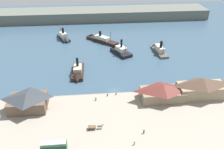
# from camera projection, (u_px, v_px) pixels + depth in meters

# --- Properties ---
(ground_plane) EXTENTS (320.00, 320.00, 0.00)m
(ground_plane) POSITION_uv_depth(u_px,v_px,m) (114.00, 90.00, 108.42)
(ground_plane) COLOR #385166
(quay_promenade) EXTENTS (110.00, 36.00, 1.20)m
(quay_promenade) POSITION_uv_depth(u_px,v_px,m) (120.00, 122.00, 89.21)
(quay_promenade) COLOR #9E9384
(quay_promenade) RESTS_ON ground
(seawall_edge) EXTENTS (110.00, 0.80, 1.00)m
(seawall_edge) POSITION_uv_depth(u_px,v_px,m) (115.00, 94.00, 105.07)
(seawall_edge) COLOR gray
(seawall_edge) RESTS_ON ground
(ferry_shed_east_terminal) EXTENTS (14.87, 11.18, 7.03)m
(ferry_shed_east_terminal) POSITION_uv_depth(u_px,v_px,m) (28.00, 101.00, 93.72)
(ferry_shed_east_terminal) COLOR brown
(ferry_shed_east_terminal) RESTS_ON quay_promenade
(ferry_shed_central_terminal) EXTENTS (18.52, 9.40, 6.94)m
(ferry_shed_central_terminal) POSITION_uv_depth(u_px,v_px,m) (163.00, 92.00, 99.08)
(ferry_shed_central_terminal) COLOR #847056
(ferry_shed_central_terminal) RESTS_ON quay_promenade
(ferry_shed_west_terminal) EXTENTS (20.25, 8.67, 9.03)m
(ferry_shed_west_terminal) POSITION_uv_depth(u_px,v_px,m) (202.00, 87.00, 100.29)
(ferry_shed_west_terminal) COLOR #998466
(ferry_shed_west_terminal) RESTS_ON quay_promenade
(street_tram) EXTENTS (8.01, 2.80, 4.17)m
(street_tram) POSITION_uv_depth(u_px,v_px,m) (54.00, 146.00, 74.81)
(street_tram) COLOR #1E4C2D
(street_tram) RESTS_ON quay_promenade
(horse_cart) EXTENTS (5.72, 1.54, 1.87)m
(horse_cart) POSITION_uv_depth(u_px,v_px,m) (95.00, 127.00, 84.66)
(horse_cart) COLOR brown
(horse_cart) RESTS_ON quay_promenade
(pedestrian_walking_east) EXTENTS (0.37, 0.37, 1.51)m
(pedestrian_walking_east) POSITION_uv_depth(u_px,v_px,m) (134.00, 143.00, 78.32)
(pedestrian_walking_east) COLOR #6B5B4C
(pedestrian_walking_east) RESTS_ON quay_promenade
(pedestrian_near_east_shed) EXTENTS (0.43, 0.43, 1.75)m
(pedestrian_near_east_shed) POSITION_uv_depth(u_px,v_px,m) (144.00, 131.00, 82.86)
(pedestrian_near_east_shed) COLOR #232328
(pedestrian_near_east_shed) RESTS_ON quay_promenade
(pedestrian_near_west_shed) EXTENTS (0.40, 0.40, 1.61)m
(pedestrian_near_west_shed) POSITION_uv_depth(u_px,v_px,m) (96.00, 99.00, 99.55)
(pedestrian_near_west_shed) COLOR #232328
(pedestrian_near_west_shed) RESTS_ON quay_promenade
(mooring_post_center_west) EXTENTS (0.44, 0.44, 0.90)m
(mooring_post_center_west) POSITION_uv_depth(u_px,v_px,m) (116.00, 94.00, 103.30)
(mooring_post_center_west) COLOR black
(mooring_post_center_west) RESTS_ON quay_promenade
(mooring_post_center_east) EXTENTS (0.44, 0.44, 0.90)m
(mooring_post_center_east) POSITION_uv_depth(u_px,v_px,m) (107.00, 95.00, 102.53)
(mooring_post_center_east) COLOR black
(mooring_post_center_east) RESTS_ON quay_promenade
(mooring_post_west) EXTENTS (0.44, 0.44, 0.90)m
(mooring_post_west) POSITION_uv_depth(u_px,v_px,m) (221.00, 88.00, 107.33)
(mooring_post_west) COLOR black
(mooring_post_west) RESTS_ON quay_promenade
(ferry_approaching_east) EXTENTS (6.97, 19.45, 9.70)m
(ferry_approaching_east) POSITION_uv_depth(u_px,v_px,m) (158.00, 49.00, 144.57)
(ferry_approaching_east) COLOR #514C47
(ferry_approaching_east) RESTS_ON ground
(ferry_departing_north) EXTENTS (10.57, 16.23, 9.43)m
(ferry_departing_north) POSITION_uv_depth(u_px,v_px,m) (64.00, 38.00, 160.38)
(ferry_departing_north) COLOR #23282D
(ferry_departing_north) RESTS_ON ground
(ferry_moored_east) EXTENTS (22.33, 21.14, 10.05)m
(ferry_moored_east) POSITION_uv_depth(u_px,v_px,m) (99.00, 39.00, 159.03)
(ferry_moored_east) COLOR black
(ferry_moored_east) RESTS_ON ground
(ferry_moored_west) EXTENTS (6.01, 18.07, 10.06)m
(ferry_moored_west) POSITION_uv_depth(u_px,v_px,m) (78.00, 73.00, 119.46)
(ferry_moored_west) COLOR black
(ferry_moored_west) RESTS_ON ground
(ferry_mid_harbor) EXTENTS (12.71, 17.24, 11.24)m
(ferry_mid_harbor) POSITION_uv_depth(u_px,v_px,m) (119.00, 50.00, 142.86)
(ferry_mid_harbor) COLOR black
(ferry_mid_harbor) RESTS_ON ground
(far_headland) EXTENTS (180.00, 24.00, 8.00)m
(far_headland) POSITION_uv_depth(u_px,v_px,m) (101.00, 14.00, 200.91)
(far_headland) COLOR #60665B
(far_headland) RESTS_ON ground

